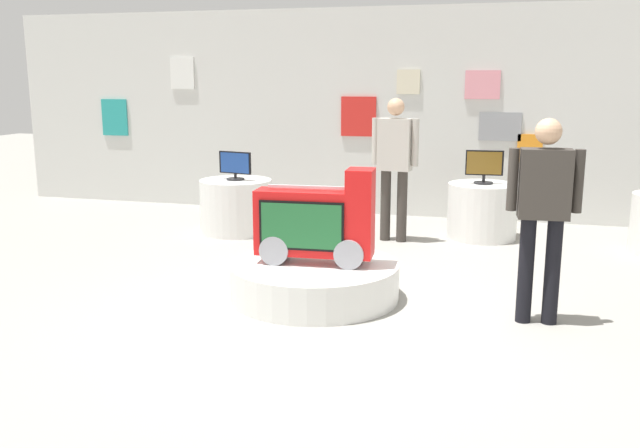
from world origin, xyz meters
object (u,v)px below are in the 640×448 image
(novelty_firetruck_tv, at_px, (316,226))
(display_pedestal_left_rear, at_px, (236,206))
(tv_on_left_rear, at_px, (235,165))
(shopper_browsing_near_truck, at_px, (543,206))
(main_display_pedestal, at_px, (314,280))
(shopper_browsing_rear, at_px, (395,159))
(tv_on_right_rear, at_px, (484,166))
(display_pedestal_right_rear, at_px, (482,211))

(novelty_firetruck_tv, bearing_deg, display_pedestal_left_rear, 126.25)
(display_pedestal_left_rear, height_order, tv_on_left_rear, tv_on_left_rear)
(display_pedestal_left_rear, height_order, shopper_browsing_near_truck, shopper_browsing_near_truck)
(main_display_pedestal, bearing_deg, shopper_browsing_near_truck, -4.11)
(shopper_browsing_near_truck, distance_m, shopper_browsing_rear, 2.92)
(tv_on_right_rear, height_order, shopper_browsing_rear, shopper_browsing_rear)
(main_display_pedestal, bearing_deg, display_pedestal_left_rear, 126.01)
(display_pedestal_left_rear, xyz_separation_m, tv_on_right_rear, (2.98, 0.48, 0.54))
(display_pedestal_right_rear, distance_m, shopper_browsing_rear, 1.27)
(display_pedestal_left_rear, bearing_deg, shopper_browsing_near_truck, -34.42)
(novelty_firetruck_tv, distance_m, shopper_browsing_rear, 2.38)
(tv_on_left_rear, relative_size, shopper_browsing_rear, 0.27)
(shopper_browsing_near_truck, bearing_deg, main_display_pedestal, 175.89)
(main_display_pedestal, xyz_separation_m, shopper_browsing_rear, (0.31, 2.34, 0.82))
(tv_on_left_rear, height_order, display_pedestal_right_rear, tv_on_left_rear)
(tv_on_left_rear, bearing_deg, shopper_browsing_near_truck, -34.39)
(tv_on_right_rear, bearing_deg, display_pedestal_right_rear, 85.88)
(main_display_pedestal, xyz_separation_m, tv_on_right_rear, (1.32, 2.77, 0.72))
(main_display_pedestal, xyz_separation_m, novelty_firetruck_tv, (0.02, -0.01, 0.50))
(shopper_browsing_near_truck, height_order, shopper_browsing_rear, shopper_browsing_rear)
(display_pedestal_left_rear, distance_m, display_pedestal_right_rear, 3.02)
(display_pedestal_left_rear, height_order, display_pedestal_right_rear, same)
(main_display_pedestal, bearing_deg, novelty_firetruck_tv, -15.67)
(display_pedestal_left_rear, bearing_deg, tv_on_left_rear, -77.49)
(display_pedestal_left_rear, xyz_separation_m, tv_on_left_rear, (0.00, -0.00, 0.51))
(display_pedestal_right_rear, bearing_deg, novelty_firetruck_tv, -115.11)
(novelty_firetruck_tv, height_order, display_pedestal_left_rear, novelty_firetruck_tv)
(novelty_firetruck_tv, xyz_separation_m, shopper_browsing_rear, (0.30, 2.34, 0.33))
(tv_on_right_rear, bearing_deg, novelty_firetruck_tv, -115.14)
(main_display_pedestal, distance_m, shopper_browsing_near_truck, 2.03)
(main_display_pedestal, bearing_deg, tv_on_left_rear, 126.04)
(tv_on_left_rear, distance_m, shopper_browsing_near_truck, 4.27)
(shopper_browsing_near_truck, bearing_deg, display_pedestal_right_rear, 100.71)
(display_pedestal_right_rear, height_order, shopper_browsing_rear, shopper_browsing_rear)
(novelty_firetruck_tv, distance_m, shopper_browsing_near_truck, 1.88)
(main_display_pedestal, distance_m, shopper_browsing_rear, 2.50)
(novelty_firetruck_tv, bearing_deg, tv_on_left_rear, 126.28)
(novelty_firetruck_tv, relative_size, shopper_browsing_rear, 0.62)
(main_display_pedestal, bearing_deg, display_pedestal_right_rear, 64.53)
(tv_on_left_rear, distance_m, shopper_browsing_rear, 1.98)
(display_pedestal_left_rear, distance_m, tv_on_right_rear, 3.06)
(display_pedestal_left_rear, bearing_deg, tv_on_right_rear, 9.21)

